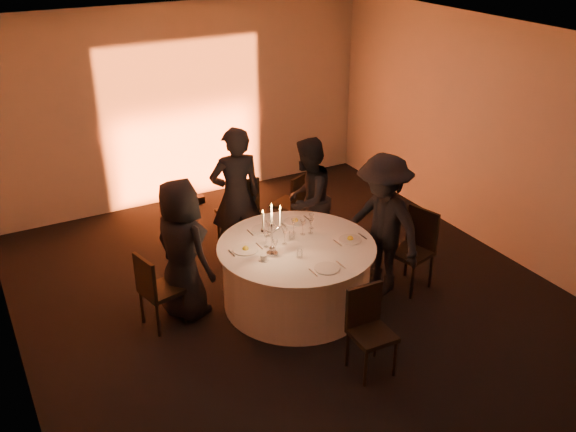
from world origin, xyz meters
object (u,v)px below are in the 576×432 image
chair_back_right (294,201)px  chair_back_left (239,210)px  chair_right (416,244)px  candelabra (272,237)px  banquet_table (296,274)px  guest_left (182,249)px  guest_back_right (307,200)px  coffee_cup (264,258)px  chair_left (155,287)px  chair_front (368,325)px  guest_back_left (236,197)px  guest_right (382,225)px

chair_back_right → chair_back_left: bearing=-22.3°
chair_right → candelabra: bearing=-113.4°
banquet_table → candelabra: (-0.33, -0.04, 0.60)m
guest_left → guest_back_right: size_ratio=1.00×
chair_right → guest_left: guest_left is taller
banquet_table → coffee_cup: size_ratio=16.36×
chair_left → coffee_cup: 1.22m
chair_back_right → chair_front: size_ratio=1.02×
banquet_table → chair_front: chair_front is taller
banquet_table → guest_back_right: (0.68, 0.92, 0.43)m
chair_front → chair_back_left: bearing=93.9°
chair_right → coffee_cup: chair_right is taller
guest_back_left → guest_back_right: (0.85, -0.33, -0.10)m
banquet_table → chair_left: chair_left is taller
guest_back_right → guest_right: (0.35, -1.12, 0.05)m
chair_left → guest_right: guest_right is taller
guest_left → chair_right: bearing=-126.5°
banquet_table → chair_back_left: (-0.03, 1.48, 0.22)m
chair_back_left → chair_front: 2.83m
chair_back_right → guest_right: bearing=70.5°
guest_back_left → guest_back_right: size_ratio=1.12×
chair_back_right → guest_right: (0.20, -1.75, 0.35)m
chair_front → coffee_cup: 1.36m
guest_left → guest_right: bearing=-126.5°
banquet_table → chair_right: (1.45, -0.33, 0.17)m
guest_left → candelabra: bearing=-139.7°
guest_back_left → guest_right: size_ratio=1.05×
chair_back_right → guest_left: size_ratio=0.57×
chair_right → guest_back_left: 2.29m
chair_back_left → chair_right: size_ratio=1.08×
banquet_table → guest_right: 1.15m
guest_left → guest_back_right: (1.87, 0.48, -0.00)m
guest_left → chair_left: bearing=86.0°
chair_back_left → chair_back_right: bearing=-175.2°
coffee_cup → candelabra: 0.25m
chair_left → coffee_cup: size_ratio=8.16×
chair_back_left → guest_back_right: bearing=142.4°
chair_left → chair_right: 3.09m
banquet_table → chair_left: (-1.57, 0.33, 0.12)m
chair_back_right → guest_back_left: size_ratio=0.51×
guest_left → chair_back_left: bearing=-68.6°
chair_front → candelabra: (-0.39, 1.30, 0.48)m
chair_left → guest_back_left: bearing=-69.9°
guest_right → chair_back_right: bearing=175.2°
guest_right → banquet_table: bearing=-112.9°
chair_back_left → chair_front: (0.08, -2.82, -0.10)m
guest_left → guest_right: 2.31m
guest_right → coffee_cup: size_ratio=15.77×
guest_right → candelabra: size_ratio=2.82×
guest_back_right → chair_right: bearing=85.5°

